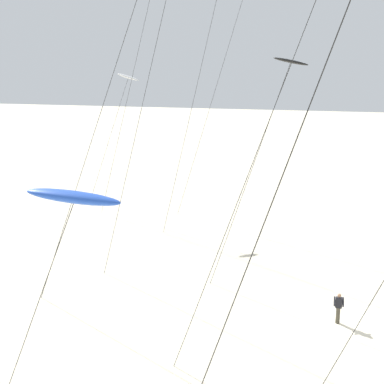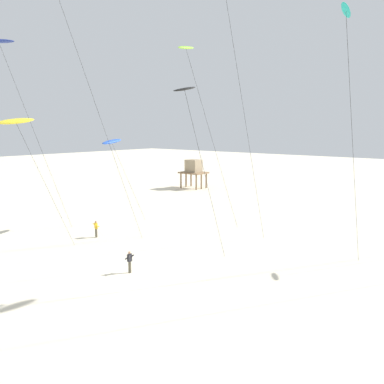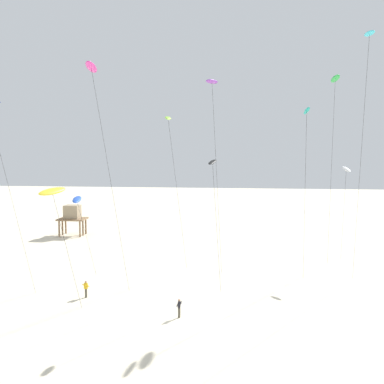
{
  "view_description": "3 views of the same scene",
  "coord_description": "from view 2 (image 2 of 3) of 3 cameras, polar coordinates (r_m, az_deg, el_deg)",
  "views": [
    {
      "loc": [
        -27.44,
        0.93,
        13.38
      ],
      "look_at": [
        0.28,
        8.64,
        6.38
      ],
      "focal_mm": 49.68,
      "sensor_mm": 36.0,
      "label": 1
    },
    {
      "loc": [
        20.91,
        -18.31,
        10.71
      ],
      "look_at": [
        -1.05,
        8.13,
        5.12
      ],
      "focal_mm": 36.89,
      "sensor_mm": 36.0,
      "label": 2
    },
    {
      "loc": [
        4.83,
        -38.34,
        14.79
      ],
      "look_at": [
        0.19,
        2.81,
        10.79
      ],
      "focal_mm": 43.32,
      "sensor_mm": 36.0,
      "label": 3
    }
  ],
  "objects": [
    {
      "name": "kite_yellow",
      "position": [
        35.19,
        -24.09,
        9.25
      ],
      "size": [
        1.94,
        5.91,
        11.72
      ],
      "color": "yellow",
      "rests_on": "ground"
    },
    {
      "name": "kite_black",
      "position": [
        29.17,
        -0.94,
        14.07
      ],
      "size": [
        1.09,
        5.47,
        13.77
      ],
      "color": "black",
      "rests_on": "ground"
    },
    {
      "name": "kite_navy",
      "position": [
        42.7,
        -26.06,
        18.75
      ],
      "size": [
        1.81,
        7.54,
        18.91
      ],
      "color": "navy",
      "rests_on": "ground"
    },
    {
      "name": "stilt_house",
      "position": [
        70.74,
        0.23,
        3.41
      ],
      "size": [
        4.47,
        3.57,
        5.12
      ],
      "color": "#846647",
      "rests_on": "ground"
    },
    {
      "name": "kite_lime",
      "position": [
        37.63,
        -0.74,
        19.71
      ],
      "size": [
        1.47,
        8.66,
        18.22
      ],
      "color": "#8CD833",
      "rests_on": "ground"
    },
    {
      "name": "ground_plane",
      "position": [
        29.79,
        -8.66,
        -11.95
      ],
      "size": [
        260.0,
        260.0,
        0.0
      ],
      "primitive_type": "plane",
      "color": "beige"
    },
    {
      "name": "kite_teal",
      "position": [
        30.64,
        21.44,
        21.95
      ],
      "size": [
        0.97,
        5.52,
        18.85
      ],
      "color": "teal",
      "rests_on": "ground"
    },
    {
      "name": "kite_flyer_nearest",
      "position": [
        30.18,
        -9.0,
        -9.86
      ],
      "size": [
        0.52,
        0.55,
        1.67
      ],
      "color": "#4C4738",
      "rests_on": "ground"
    },
    {
      "name": "kite_blue",
      "position": [
        43.34,
        -11.5,
        7.12
      ],
      "size": [
        1.51,
        5.71,
        9.66
      ],
      "color": "blue",
      "rests_on": "ground"
    },
    {
      "name": "kite_flyer_middle",
      "position": [
        40.25,
        -13.7,
        -5.15
      ],
      "size": [
        0.63,
        0.61,
        1.67
      ],
      "color": "#4C4738",
      "rests_on": "ground"
    }
  ]
}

